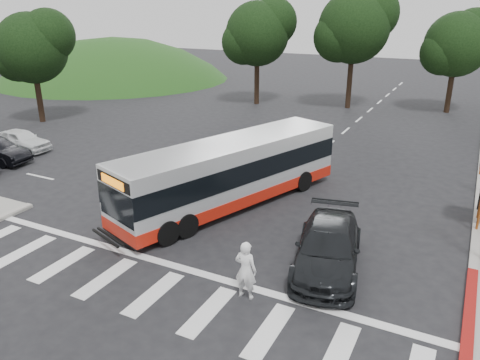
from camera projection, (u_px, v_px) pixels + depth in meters
The scene contains 13 objects.
ground at pixel (228, 230), 19.05m from camera, with size 140.00×140.00×0.00m, color black.
curb_east at pixel (479, 200), 21.87m from camera, with size 0.30×40.00×0.15m, color #9E9991.
curb_east_red at pixel (469, 320), 13.53m from camera, with size 0.32×6.00×0.15m, color maroon.
hillside_nw at pixel (116, 79), 57.67m from camera, with size 44.00×44.00×10.00m, color #1A4014.
crosswalk_ladder at pixel (154, 294), 14.89m from camera, with size 18.00×2.60×0.01m, color silver.
tree_north_a at pixel (355, 26), 39.16m from camera, with size 6.60×6.15×10.17m.
tree_north_b at pixel (458, 43), 37.86m from camera, with size 5.72×5.33×8.43m.
tree_north_c at pixel (258, 33), 41.11m from camera, with size 6.16×5.74×9.30m.
tree_west_a at pixel (33, 47), 34.77m from camera, with size 5.72×5.33×8.43m.
transit_bus at pixel (231, 174), 21.02m from camera, with size 2.51×11.56×2.99m, color silver, non-canonical shape.
pedestrian at pixel (246, 270), 14.38m from camera, with size 0.71×0.47×1.94m, color white.
dark_sedan at pixel (328, 247), 16.14m from camera, with size 2.15×5.30×1.54m, color black.
west_car_white at pixel (21, 140), 29.22m from camera, with size 1.60×3.99×1.36m, color white.
Camera 1 is at (8.19, -15.02, 8.64)m, focal length 35.00 mm.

